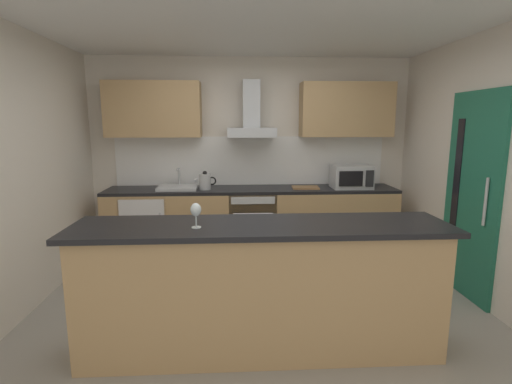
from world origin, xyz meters
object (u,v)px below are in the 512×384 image
oven (252,221)px  range_hood (251,119)px  kettle (205,181)px  chopping_board (305,188)px  sink (178,187)px  microwave (351,177)px  wine_glass (196,211)px  refrigerator (148,225)px

oven → range_hood: range_hood is taller
oven → kettle: kettle is taller
kettle → range_hood: 1.00m
oven → chopping_board: bearing=-1.9°
sink → kettle: 0.36m
oven → kettle: bearing=-176.8°
oven → sink: size_ratio=1.60×
microwave → kettle: 1.90m
microwave → wine_glass: bearing=-128.7°
microwave → oven: bearing=178.8°
refrigerator → wine_glass: 2.53m
wine_glass → chopping_board: 2.56m
refrigerator → kettle: bearing=-2.3°
refrigerator → sink: bearing=1.9°
microwave → range_hood: range_hood is taller
oven → sink: bearing=179.3°
refrigerator → kettle: (0.76, -0.03, 0.58)m
sink → range_hood: size_ratio=0.69×
refrigerator → kettle: 0.96m
range_hood → refrigerator: bearing=-174.4°
kettle → chopping_board: size_ratio=0.85×
refrigerator → sink: 0.65m
refrigerator → range_hood: bearing=5.6°
range_hood → microwave: bearing=-6.9°
microwave → kettle: bearing=-179.8°
oven → refrigerator: (-1.36, -0.00, -0.03)m
sink → wine_glass: 2.34m
sink → chopping_board: bearing=-1.2°
microwave → chopping_board: microwave is taller
oven → wine_glass: wine_glass is taller
microwave → sink: bearing=179.0°
refrigerator → microwave: (2.66, -0.03, 0.62)m
range_hood → wine_glass: range_hood is taller
kettle → oven: bearing=3.2°
kettle → microwave: bearing=0.2°
sink → range_hood: bearing=7.1°
sink → refrigerator: bearing=-178.1°
range_hood → wine_glass: (-0.50, -2.40, -0.65)m
wine_glass → chopping_board: wine_glass is taller
refrigerator → kettle: size_ratio=2.94×
kettle → range_hood: bearing=15.2°
range_hood → wine_glass: 2.54m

